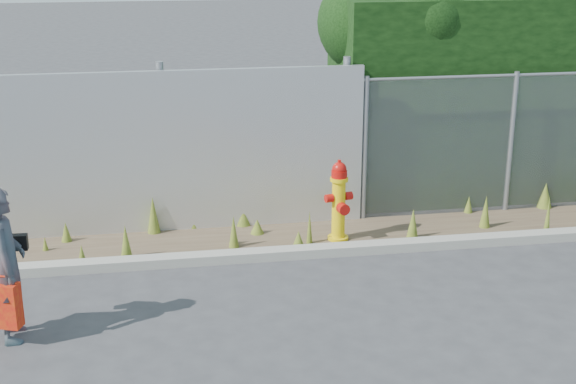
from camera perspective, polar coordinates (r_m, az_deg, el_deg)
The scene contains 9 objects.
ground at distance 8.56m, azimuth 3.60°, elevation -9.18°, with size 80.00×80.00×0.00m, color #353538.
curb at distance 10.13m, azimuth 1.30°, elevation -4.27°, with size 16.00×0.22×0.12m, color gray.
weed_strip at distance 10.84m, azimuth 2.92°, elevation -2.33°, with size 16.00×1.34×0.55m.
corrugated_fence at distance 10.87m, azimuth -16.99°, elevation 2.32°, with size 8.50×0.21×2.30m.
hedge at distance 13.10m, azimuth 19.07°, elevation 9.28°, with size 7.60×2.30×3.89m.
fire_hydrant at distance 10.47m, azimuth 3.63°, elevation -0.73°, with size 0.37×0.33×1.11m.
woman at distance 8.38m, azimuth -19.42°, elevation -4.89°, with size 0.58×0.38×1.59m, color #10626A.
red_tote_bag at distance 8.40m, azimuth -19.83°, elevation -7.54°, with size 0.42×0.15×0.55m.
black_shoulder_bag at distance 8.51m, azimuth -18.73°, elevation -3.41°, with size 0.21×0.09×0.16m.
Camera 1 is at (-1.79, -7.39, 3.94)m, focal length 50.00 mm.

